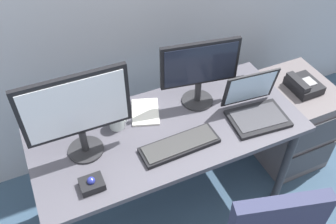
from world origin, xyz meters
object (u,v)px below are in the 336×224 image
file_cabinet (290,122)px  monitor_side (200,69)px  desk_phone (303,85)px  trackball_mouse (92,184)px  cell_phone (243,84)px  monitor_main (77,111)px  paper_notepad (145,112)px  keyboard (179,145)px  laptop (255,107)px  coffee_mug (117,119)px

file_cabinet → monitor_side: (-0.72, 0.07, 0.63)m
file_cabinet → desk_phone: 0.35m
trackball_mouse → cell_phone: bearing=18.2°
trackball_mouse → file_cabinet: bearing=9.9°
file_cabinet → monitor_main: monitor_main is taller
monitor_side → cell_phone: size_ratio=3.02×
desk_phone → paper_notepad: size_ratio=0.96×
trackball_mouse → keyboard: bearing=6.5°
monitor_main → trackball_mouse: size_ratio=4.57×
cell_phone → laptop: bearing=-99.6°
file_cabinet → trackball_mouse: trackball_mouse is taller
laptop → keyboard: bearing=-174.8°
file_cabinet → trackball_mouse: (-1.43, -0.25, 0.42)m
file_cabinet → keyboard: (-0.96, -0.20, 0.42)m
coffee_mug → file_cabinet: bearing=-3.4°
desk_phone → monitor_main: size_ratio=0.40×
paper_notepad → file_cabinet: bearing=-6.0°
keyboard → laptop: laptop is taller
trackball_mouse → cell_phone: trackball_mouse is taller
monitor_side → cell_phone: 0.40m
desk_phone → paper_notepad: 1.03m
desk_phone → monitor_main: monitor_main is taller
monitor_side → coffee_mug: size_ratio=4.19×
monitor_main → cell_phone: (1.01, 0.12, -0.27)m
monitor_side → trackball_mouse: monitor_side is taller
paper_notepad → cell_phone: paper_notepad is taller
monitor_side → laptop: bearing=-43.7°
file_cabinet → laptop: bearing=-162.3°
desk_phone → paper_notepad: paper_notepad is taller
trackball_mouse → coffee_mug: bearing=53.9°
file_cabinet → paper_notepad: 1.11m
desk_phone → paper_notepad: bearing=173.1°
paper_notepad → trackball_mouse: bearing=-138.7°
file_cabinet → cell_phone: cell_phone is taller
laptop → coffee_mug: bearing=162.7°
keyboard → trackball_mouse: 0.47m
monitor_main → keyboard: 0.54m
coffee_mug → desk_phone: bearing=-4.2°
trackball_mouse → paper_notepad: trackball_mouse is taller
coffee_mug → monitor_main: bearing=-154.2°
laptop → coffee_mug: (-0.72, 0.22, -0.00)m
monitor_side → trackball_mouse: size_ratio=3.90×
file_cabinet → monitor_side: size_ratio=1.46×
desk_phone → monitor_main: bearing=-179.6°
paper_notepad → monitor_main: bearing=-160.3°
laptop → paper_notepad: laptop is taller
keyboard → paper_notepad: bearing=102.0°
file_cabinet → monitor_main: (-1.40, -0.03, 0.68)m
laptop → monitor_side: bearing=136.3°
keyboard → monitor_side: bearing=47.7°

